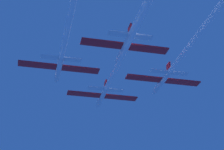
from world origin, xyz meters
name	(u,v)px	position (x,y,z in m)	size (l,w,h in m)	color
jet_lead	(122,56)	(-0.47, -22.99, 0.22)	(19.47, 73.64, 3.22)	white
jet_left_wing	(68,26)	(-13.74, -31.41, 0.75)	(19.47, 63.54, 3.22)	white
jet_right_wing	(197,36)	(12.79, -34.21, 0.36)	(19.47, 70.62, 3.22)	white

